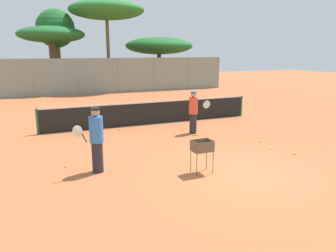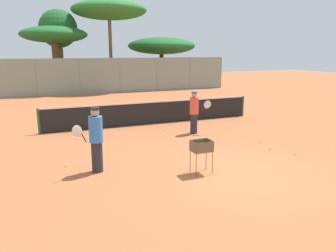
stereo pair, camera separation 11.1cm
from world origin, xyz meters
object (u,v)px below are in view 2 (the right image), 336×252
Objects in this scene: parked_car at (71,81)px; player_red_cap at (96,139)px; player_white_outfit at (194,112)px; tennis_net at (153,112)px; ball_cart at (202,149)px.

player_red_cap is at bearing -94.68° from parked_car.
player_white_outfit is 0.94× the size of player_red_cap.
player_white_outfit is 0.42× the size of parked_car.
player_red_cap reaches higher than player_white_outfit.
parked_car is at bearing 96.04° from tennis_net.
tennis_net is 2.56m from player_white_outfit.
player_white_outfit is 1.85× the size of ball_cart.
player_red_cap is 2.95m from ball_cart.
player_white_outfit is 5.42m from player_red_cap.
tennis_net is 10.72× the size of ball_cart.
player_white_outfit is 4.58m from ball_cart.
parked_car is (1.82, 22.27, -0.30)m from player_red_cap.
player_white_outfit reaches higher than ball_cart.
tennis_net is 5.47× the size of player_red_cap.
player_white_outfit is at bearing -166.63° from player_red_cap.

